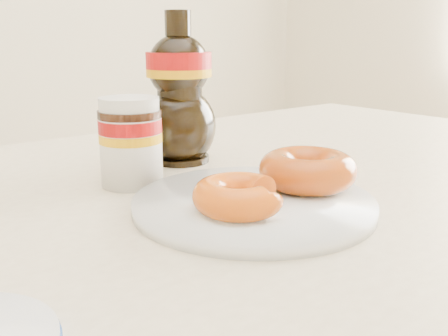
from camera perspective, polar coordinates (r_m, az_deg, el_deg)
dining_table at (r=0.63m, az=2.77°, el=-9.76°), size 1.40×0.90×0.75m
plate at (r=0.54m, az=3.37°, el=-3.99°), size 0.26×0.26×0.01m
donut_bitten at (r=0.49m, az=1.69°, el=-3.19°), size 0.10×0.10×0.03m
donut_whole at (r=0.57m, az=9.53°, el=-0.18°), size 0.13×0.13×0.04m
nutella_jar at (r=0.62m, az=-10.61°, el=3.37°), size 0.08×0.08×0.11m
syrup_bottle at (r=0.72m, az=-5.12°, el=9.03°), size 0.13×0.12×0.21m
dark_jar at (r=0.64m, az=-10.09°, el=2.52°), size 0.06×0.06×0.09m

